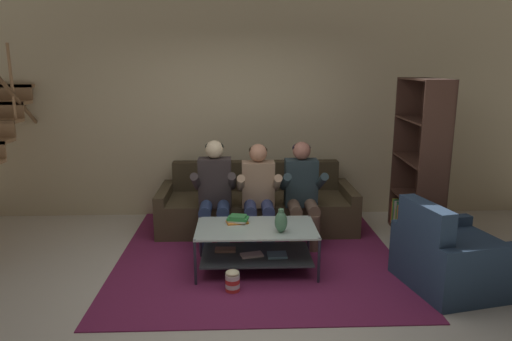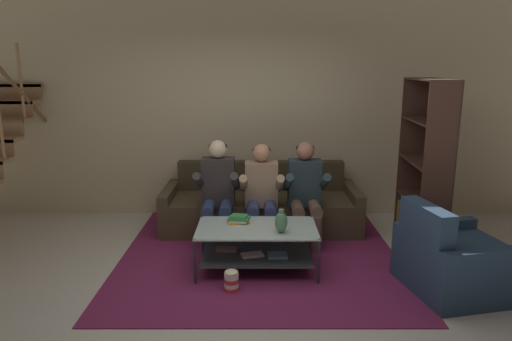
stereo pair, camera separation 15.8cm
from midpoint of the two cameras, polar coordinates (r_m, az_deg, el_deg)
name	(u,v)px [view 1 (the left image)]	position (r m, az deg, el deg)	size (l,w,h in m)	color
ground	(248,296)	(4.30, -2.07, -15.42)	(16.80, 16.80, 0.00)	beige
back_partition	(244,111)	(6.28, -2.24, 7.48)	(8.40, 0.12, 2.90)	#C7B791
couch	(257,207)	(5.90, -0.69, -4.56)	(2.47, 0.93, 0.81)	#443826
person_seated_left	(215,189)	(5.28, -6.05, -2.38)	(0.50, 0.58, 1.21)	navy
person_seated_middle	(259,191)	(5.28, -0.54, -2.56)	(0.50, 0.58, 1.17)	navy
person_seated_right	(302,189)	(5.31, 4.93, -2.39)	(0.50, 0.58, 1.19)	brown
coffee_table	(256,242)	(4.68, -1.00, -8.87)	(1.20, 0.68, 0.46)	#B1C5BD
area_rug	(257,249)	(5.27, -0.77, -9.82)	(3.00, 3.23, 0.01)	#6F204A
vase	(281,221)	(4.46, 2.12, -6.38)	(0.12, 0.12, 0.24)	#477856
book_stack	(238,219)	(4.74, -3.26, -6.11)	(0.25, 0.18, 0.08)	orange
bookshelf	(419,179)	(5.79, 18.95, -1.01)	(0.40, 1.07, 1.91)	#472C23
armchair	(452,259)	(4.69, 22.38, -10.16)	(1.03, 1.03, 0.84)	navy
popcorn_tub	(233,281)	(4.34, -4.02, -13.61)	(0.13, 0.13, 0.21)	red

